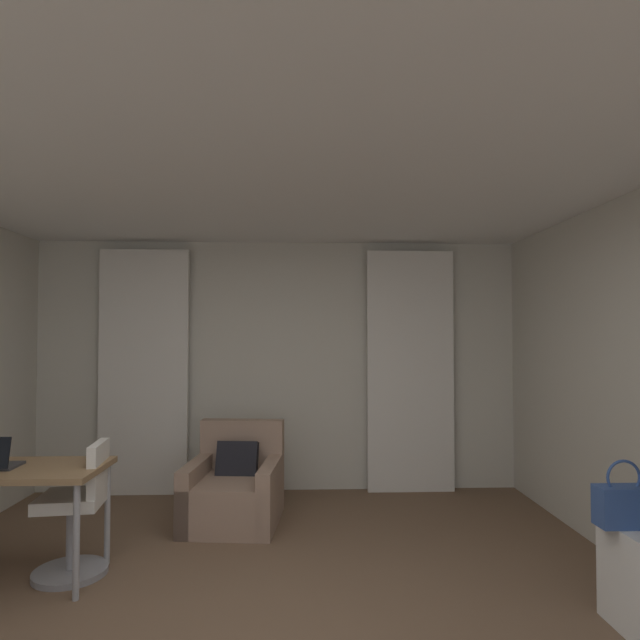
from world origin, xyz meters
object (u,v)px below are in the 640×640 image
(armchair, at_px, (235,491))
(desk, at_px, (6,477))
(handbag_primary, at_px, (624,505))
(desk_chair, at_px, (78,516))

(armchair, distance_m, desk, 1.79)
(armchair, distance_m, handbag_primary, 2.97)
(desk_chair, relative_size, handbag_primary, 2.39)
(desk_chair, bearing_deg, armchair, 46.36)
(desk, xyz_separation_m, handbag_primary, (3.73, -0.69, -0.00))
(desk_chair, xyz_separation_m, handbag_primary, (3.30, -0.77, 0.28))
(armchair, height_order, desk_chair, desk_chair)
(desk, bearing_deg, handbag_primary, -10.42)
(armchair, relative_size, desk_chair, 1.04)
(handbag_primary, bearing_deg, desk_chair, 166.78)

